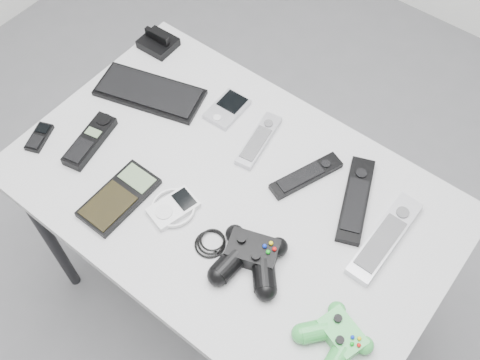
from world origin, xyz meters
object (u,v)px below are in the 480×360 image
Objects in this scene: calculator at (119,197)px; mp3_player at (173,208)px; remote_silver_b at (385,237)px; controller_black at (250,257)px; desk at (232,203)px; cordless_handset at (90,141)px; remote_black_b at (356,199)px; pda_keyboard at (150,92)px; remote_silver_a at (259,140)px; controller_green at (336,337)px; remote_black_a at (306,175)px; mobile_phone at (39,137)px; pda at (227,109)px.

calculator is 1.72× the size of mp3_player.
controller_black reaches higher than remote_silver_b.
cordless_handset is (-0.36, -0.11, 0.07)m from desk.
remote_black_b reaches higher than calculator.
mp3_player is (0.28, -0.23, 0.00)m from pda_keyboard.
remote_silver_a is at bearing 96.38° from mp3_player.
pda_keyboard is at bearing 76.76° from cordless_handset.
controller_green is at bearing -81.73° from remote_silver_b.
controller_green is (0.58, 0.03, 0.01)m from calculator.
cordless_handset reaches higher than mp3_player.
remote_silver_a is at bearing 104.05° from controller_black.
remote_silver_a is at bearing -164.44° from remote_black_a.
remote_silver_a is (-0.03, 0.15, 0.07)m from desk.
remote_silver_b is at bearing 4.89° from cordless_handset.
pda_keyboard is 0.30m from mobile_phone.
controller_green reaches higher than mp3_player.
calculator is at bearing -22.74° from mobile_phone.
remote_black_a is 0.13m from remote_black_b.
pda is at bearing 26.95° from mobile_phone.
remote_silver_b is 0.26m from controller_green.
controller_green reaches higher than mobile_phone.
desk is 5.46× the size of calculator.
calculator is at bearing -112.96° from remote_black_a.
controller_green is at bearing -27.43° from controller_black.
desk is 0.38m from pda_keyboard.
mp3_player reaches higher than pda_keyboard.
mobile_phone is at bearing 179.29° from calculator.
remote_silver_b is 1.47× the size of cordless_handset.
remote_silver_b is at bearing 115.86° from controller_green.
calculator is at bearing -34.77° from cordless_handset.
controller_black is 0.24m from controller_green.
remote_black_a reaches higher than pda_keyboard.
cordless_handset is (0.11, 0.07, 0.01)m from mobile_phone.
desk is 0.38m from cordless_handset.
controller_black is at bearing -131.64° from remote_silver_b.
pda is (-0.16, 0.18, 0.07)m from desk.
pda_keyboard reaches higher than desk.
remote_silver_b is (0.51, -0.08, 0.00)m from pda.
calculator is at bearing -136.36° from desk.
calculator is at bearing -164.66° from remote_black_b.
remote_silver_b is 0.61m from calculator.
remote_silver_a is at bearing 102.42° from desk.
remote_black_a is at bearing 45.96° from calculator.
controller_green is at bearing -87.36° from remote_black_b.
controller_black is at bearing -169.90° from controller_green.
pda_keyboard is 1.22× the size of remote_black_b.
mp3_player is (-0.04, -0.28, 0.00)m from remote_silver_a.
cordless_handset is at bearing -151.05° from remote_silver_a.
desk is at bearing 74.24° from mp3_player.
controller_black reaches higher than remote_silver_a.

